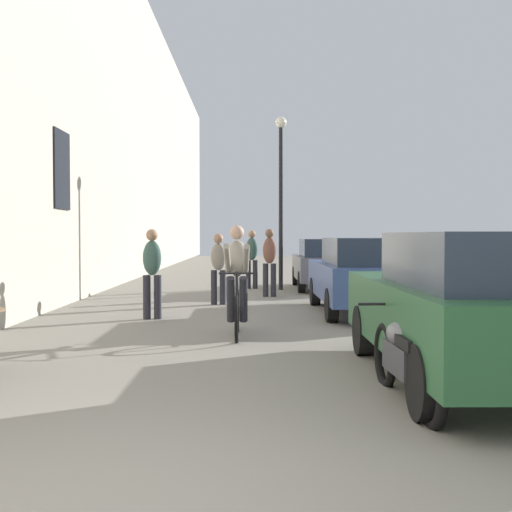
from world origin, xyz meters
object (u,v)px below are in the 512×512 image
object	(u,v)px
pedestrian_furthest	(252,256)
parked_motorcycle	(406,359)
pedestrian_mid	(218,265)
parked_car_nearest	(471,305)
parked_car_third	(325,263)
pedestrian_near	(152,268)
parked_car_second	(363,274)
pedestrian_far	(269,258)
street_lamp	(281,180)
cyclist_on_bicycle	(237,283)

from	to	relation	value
pedestrian_furthest	parked_motorcycle	size ratio (longest dim) A/B	0.79
pedestrian_mid	parked_car_nearest	bearing A→B (deg)	-68.35
parked_car_nearest	parked_car_third	world-z (taller)	parked_car_nearest
pedestrian_near	parked_car_third	bearing A→B (deg)	58.69
parked_car_second	pedestrian_mid	bearing A→B (deg)	151.13
pedestrian_far	parked_motorcycle	distance (m)	10.29
pedestrian_near	pedestrian_far	size ratio (longest dim) A/B	0.97
street_lamp	parked_motorcycle	xyz separation A→B (m)	(0.59, -12.24, -2.70)
pedestrian_furthest	parked_car_nearest	size ratio (longest dim) A/B	0.38
pedestrian_mid	parked_car_third	bearing A→B (deg)	54.87
parked_car_nearest	parked_car_third	distance (m)	11.73
parked_motorcycle	pedestrian_near	bearing A→B (deg)	118.87
cyclist_on_bicycle	pedestrian_mid	xyz separation A→B (m)	(-0.51, 4.37, 0.09)
cyclist_on_bicycle	pedestrian_near	size ratio (longest dim) A/B	1.05
cyclist_on_bicycle	parked_motorcycle	distance (m)	4.36
cyclist_on_bicycle	pedestrian_mid	world-z (taller)	cyclist_on_bicycle
pedestrian_mid	pedestrian_furthest	world-z (taller)	pedestrian_furthest
pedestrian_near	pedestrian_far	distance (m)	4.88
pedestrian_mid	parked_car_nearest	world-z (taller)	pedestrian_mid
cyclist_on_bicycle	pedestrian_far	size ratio (longest dim) A/B	1.03
cyclist_on_bicycle	pedestrian_far	bearing A→B (deg)	83.68
pedestrian_near	pedestrian_mid	xyz separation A→B (m)	(1.10, 2.45, -0.04)
street_lamp	parked_motorcycle	world-z (taller)	street_lamp
cyclist_on_bicycle	pedestrian_near	xyz separation A→B (m)	(-1.61, 1.92, 0.13)
pedestrian_far	pedestrian_near	bearing A→B (deg)	-118.15
cyclist_on_bicycle	pedestrian_furthest	size ratio (longest dim) A/B	1.04
cyclist_on_bicycle	pedestrian_furthest	distance (m)	8.64
pedestrian_far	parked_car_nearest	xyz separation A→B (m)	(1.83, -9.49, -0.14)
pedestrian_far	cyclist_on_bicycle	bearing A→B (deg)	-96.32
pedestrian_near	pedestrian_furthest	bearing A→B (deg)	74.54
parked_car_second	parked_motorcycle	xyz separation A→B (m)	(-0.80, -6.75, -0.37)
cyclist_on_bicycle	parked_car_nearest	world-z (taller)	cyclist_on_bicycle
street_lamp	pedestrian_far	bearing A→B (deg)	-100.73
pedestrian_near	parked_car_second	world-z (taller)	pedestrian_near
parked_car_nearest	parked_car_second	size ratio (longest dim) A/B	1.05
pedestrian_far	parked_car_third	bearing A→B (deg)	53.17
parked_motorcycle	pedestrian_furthest	bearing A→B (deg)	96.36
pedestrian_mid	parked_car_second	distance (m)	3.38
parked_car_nearest	parked_car_third	size ratio (longest dim) A/B	1.09
pedestrian_near	parked_car_third	size ratio (longest dim) A/B	0.41
parked_car_third	parked_motorcycle	size ratio (longest dim) A/B	1.91
pedestrian_furthest	parked_car_nearest	xyz separation A→B (m)	(2.28, -11.90, -0.13)
pedestrian_near	parked_car_second	xyz separation A→B (m)	(4.06, 0.82, -0.16)
pedestrian_near	pedestrian_mid	distance (m)	2.69
pedestrian_far	parked_car_nearest	size ratio (longest dim) A/B	0.38
cyclist_on_bicycle	pedestrian_far	distance (m)	6.26
cyclist_on_bicycle	parked_car_third	xyz separation A→B (m)	(2.37, 8.46, -0.06)
cyclist_on_bicycle	parked_motorcycle	bearing A→B (deg)	-67.58
parked_car_second	street_lamp	bearing A→B (deg)	104.13
parked_car_second	parked_car_nearest	bearing A→B (deg)	-89.34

